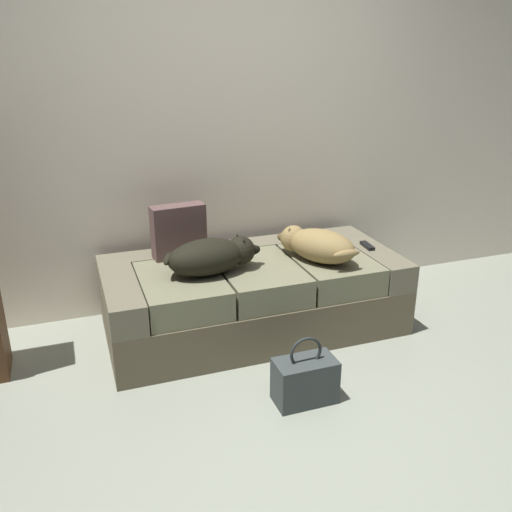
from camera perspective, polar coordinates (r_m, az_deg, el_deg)
name	(u,v)px	position (r m, az deg, el deg)	size (l,w,h in m)	color
ground_plane	(333,435)	(2.77, 8.06, -18.10)	(10.00, 10.00, 0.00)	gray
back_wall	(224,102)	(3.78, -3.36, 15.81)	(6.40, 0.10, 2.80)	beige
couch	(253,295)	(3.54, -0.28, -4.10)	(1.87, 0.88, 0.48)	brown
dog_dark	(212,256)	(3.23, -4.59, 0.02)	(0.63, 0.32, 0.21)	black
dog_tan	(317,245)	(3.44, 6.38, 1.19)	(0.46, 0.56, 0.21)	olive
tv_remote	(367,246)	(3.75, 11.57, 1.07)	(0.04, 0.15, 0.02)	black
throw_pillow	(179,231)	(3.50, -8.11, 2.60)	(0.34, 0.12, 0.34)	brown
handbag	(305,380)	(2.91, 5.14, -12.79)	(0.32, 0.18, 0.38)	#353C3C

